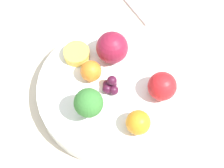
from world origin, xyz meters
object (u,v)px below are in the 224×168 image
(apple_red, at_px, (112,48))
(orange_front, at_px, (138,122))
(bowl, at_px, (112,91))
(orange_back, at_px, (91,71))
(broccoli, at_px, (89,103))
(grape_cluster, at_px, (111,86))
(small_cup, at_px, (76,54))
(apple_green, at_px, (162,86))

(apple_red, xyz_separation_m, orange_front, (0.13, -0.07, -0.01))
(bowl, distance_m, apple_red, 0.08)
(bowl, xyz_separation_m, orange_back, (-0.04, -0.01, 0.04))
(broccoli, height_order, apple_red, broccoli)
(orange_front, bearing_deg, apple_red, 151.20)
(grape_cluster, bearing_deg, broccoli, -84.13)
(bowl, xyz_separation_m, small_cup, (-0.09, -0.00, 0.03))
(apple_red, xyz_separation_m, grape_cluster, (0.05, -0.05, -0.02))
(bowl, distance_m, small_cup, 0.09)
(broccoli, xyz_separation_m, orange_front, (0.08, 0.04, -0.02))
(apple_red, relative_size, orange_back, 1.54)
(apple_red, distance_m, apple_green, 0.11)
(bowl, bearing_deg, apple_green, 36.24)
(grape_cluster, bearing_deg, bowl, 119.28)
(bowl, xyz_separation_m, grape_cluster, (0.00, -0.01, 0.03))
(bowl, relative_size, apple_red, 4.62)
(orange_back, distance_m, small_cup, 0.05)
(grape_cluster, distance_m, small_cup, 0.09)
(apple_green, bearing_deg, apple_red, -177.30)
(apple_green, xyz_separation_m, grape_cluster, (-0.07, -0.06, -0.01))
(broccoli, relative_size, grape_cluster, 2.05)
(orange_back, bearing_deg, small_cup, 168.14)
(orange_front, bearing_deg, bowl, 163.51)
(apple_green, xyz_separation_m, orange_front, (0.01, -0.08, -0.00))
(apple_red, relative_size, grape_cluster, 1.78)
(bowl, distance_m, orange_back, 0.06)
(bowl, bearing_deg, small_cup, -179.71)
(orange_front, bearing_deg, orange_back, 173.59)
(apple_green, relative_size, small_cup, 1.06)
(grape_cluster, relative_size, small_cup, 0.69)
(broccoli, distance_m, orange_back, 0.08)
(apple_green, bearing_deg, bowl, -143.76)
(apple_green, xyz_separation_m, orange_back, (-0.11, -0.06, -0.01))
(bowl, height_order, broccoli, broccoli)
(broccoli, bearing_deg, bowl, 97.95)
(broccoli, distance_m, apple_green, 0.13)
(apple_red, bearing_deg, orange_back, -86.98)
(broccoli, height_order, grape_cluster, broccoli)
(broccoli, xyz_separation_m, apple_green, (0.06, 0.11, -0.02))
(bowl, height_order, apple_red, apple_red)
(orange_back, relative_size, small_cup, 0.79)
(apple_red, distance_m, orange_front, 0.15)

